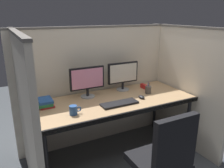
% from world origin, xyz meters
% --- Properties ---
extents(ground_plane, '(8.00, 8.00, 0.00)m').
position_xyz_m(ground_plane, '(0.00, 0.00, 0.00)').
color(ground_plane, '#4C5156').
extents(cubicle_partition_rear, '(2.21, 0.06, 1.57)m').
position_xyz_m(cubicle_partition_rear, '(0.00, 0.74, 0.79)').
color(cubicle_partition_rear, beige).
rests_on(cubicle_partition_rear, ground).
extents(cubicle_partition_left, '(0.06, 1.41, 1.57)m').
position_xyz_m(cubicle_partition_left, '(-0.99, 0.20, 0.79)').
color(cubicle_partition_left, beige).
rests_on(cubicle_partition_left, ground).
extents(cubicle_partition_right, '(0.06, 1.41, 1.57)m').
position_xyz_m(cubicle_partition_right, '(0.99, 0.20, 0.79)').
color(cubicle_partition_right, beige).
rests_on(cubicle_partition_right, ground).
extents(desk, '(1.90, 0.80, 0.74)m').
position_xyz_m(desk, '(0.00, 0.29, 0.69)').
color(desk, tan).
rests_on(desk, ground).
extents(monitor_left, '(0.43, 0.17, 0.37)m').
position_xyz_m(monitor_left, '(-0.24, 0.53, 0.96)').
color(monitor_left, gray).
rests_on(monitor_left, desk).
extents(monitor_right, '(0.43, 0.17, 0.37)m').
position_xyz_m(monitor_right, '(0.27, 0.56, 0.96)').
color(monitor_right, gray).
rests_on(monitor_right, desk).
extents(keyboard_main, '(0.43, 0.15, 0.02)m').
position_xyz_m(keyboard_main, '(-0.02, 0.14, 0.75)').
color(keyboard_main, black).
rests_on(keyboard_main, desk).
extents(computer_mouse, '(0.06, 0.10, 0.04)m').
position_xyz_m(computer_mouse, '(0.31, 0.18, 0.76)').
color(computer_mouse, black).
rests_on(computer_mouse, desk).
extents(red_stapler, '(0.04, 0.15, 0.06)m').
position_xyz_m(red_stapler, '(0.56, 0.47, 0.77)').
color(red_stapler, red).
rests_on(red_stapler, desk).
extents(coffee_mug, '(0.13, 0.08, 0.09)m').
position_xyz_m(coffee_mug, '(-0.55, 0.12, 0.79)').
color(coffee_mug, '#264C8C').
rests_on(coffee_mug, desk).
extents(book_stack, '(0.17, 0.22, 0.08)m').
position_xyz_m(book_stack, '(-0.77, 0.47, 0.78)').
color(book_stack, '#B22626').
rests_on(book_stack, desk).
extents(pen_cup, '(0.08, 0.08, 0.15)m').
position_xyz_m(pen_cup, '(0.49, 0.30, 0.79)').
color(pen_cup, '#4C4742').
rests_on(pen_cup, desk).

